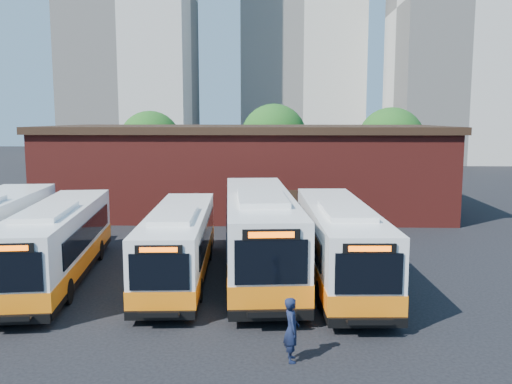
{
  "coord_description": "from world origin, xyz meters",
  "views": [
    {
      "loc": [
        2.18,
        -20.36,
        7.01
      ],
      "look_at": [
        1.22,
        6.14,
        3.35
      ],
      "focal_mm": 38.0,
      "sensor_mm": 36.0,
      "label": 1
    }
  ],
  "objects_px": {
    "bus_mideast": "(259,235)",
    "transit_worker": "(292,329)",
    "bus_east": "(339,245)",
    "bus_west": "(57,245)",
    "bus_midwest": "(179,246)"
  },
  "relations": [
    {
      "from": "bus_midwest",
      "to": "bus_east",
      "type": "xyz_separation_m",
      "value": [
        6.93,
        -0.02,
        0.12
      ]
    },
    {
      "from": "bus_west",
      "to": "bus_mideast",
      "type": "xyz_separation_m",
      "value": [
        8.71,
        1.41,
        0.21
      ]
    },
    {
      "from": "bus_west",
      "to": "bus_midwest",
      "type": "relative_size",
      "value": 1.06
    },
    {
      "from": "bus_midwest",
      "to": "bus_mideast",
      "type": "height_order",
      "value": "bus_mideast"
    },
    {
      "from": "bus_midwest",
      "to": "transit_worker",
      "type": "height_order",
      "value": "bus_midwest"
    },
    {
      "from": "bus_midwest",
      "to": "transit_worker",
      "type": "distance_m",
      "value": 9.24
    },
    {
      "from": "bus_midwest",
      "to": "transit_worker",
      "type": "bearing_deg",
      "value": -63.02
    },
    {
      "from": "bus_west",
      "to": "bus_east",
      "type": "relative_size",
      "value": 0.99
    },
    {
      "from": "bus_east",
      "to": "bus_west",
      "type": "bearing_deg",
      "value": 179.12
    },
    {
      "from": "bus_midwest",
      "to": "bus_east",
      "type": "relative_size",
      "value": 0.93
    },
    {
      "from": "bus_east",
      "to": "transit_worker",
      "type": "distance_m",
      "value": 8.27
    },
    {
      "from": "bus_east",
      "to": "transit_worker",
      "type": "bearing_deg",
      "value": -108.25
    },
    {
      "from": "bus_mideast",
      "to": "transit_worker",
      "type": "xyz_separation_m",
      "value": [
        1.2,
        -9.04,
        -0.78
      ]
    },
    {
      "from": "bus_west",
      "to": "bus_midwest",
      "type": "xyz_separation_m",
      "value": [
        5.25,
        0.33,
        -0.08
      ]
    },
    {
      "from": "bus_west",
      "to": "bus_east",
      "type": "height_order",
      "value": "bus_east"
    }
  ]
}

